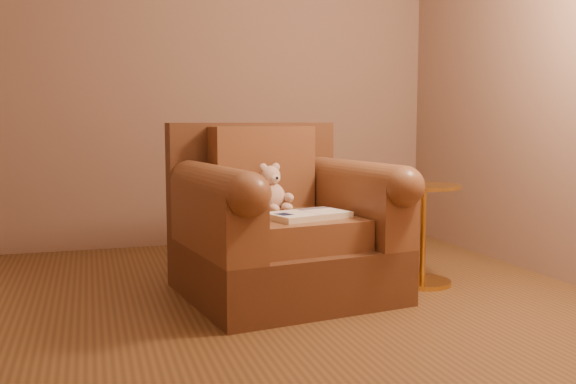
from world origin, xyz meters
name	(u,v)px	position (x,y,z in m)	size (l,w,h in m)	color
floor	(250,317)	(0.00, 0.00, 0.00)	(4.00, 4.00, 0.00)	brown
armchair	(282,228)	(0.28, 0.38, 0.37)	(1.21, 1.17, 0.97)	#54311C
teddy_bear	(272,193)	(0.25, 0.47, 0.57)	(0.20, 0.24, 0.28)	beige
guidebook	(308,215)	(0.36, 0.16, 0.48)	(0.48, 0.37, 0.03)	beige
side_table	(423,231)	(1.14, 0.32, 0.32)	(0.43, 0.43, 0.60)	gold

